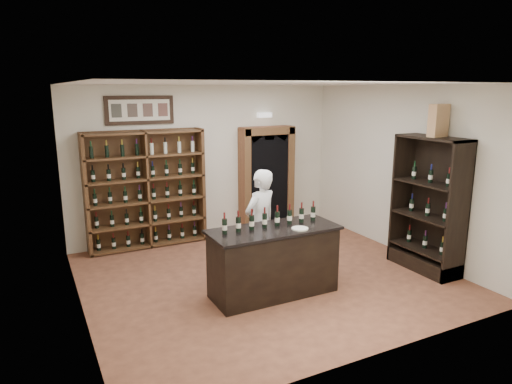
% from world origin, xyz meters
% --- Properties ---
extents(floor, '(5.50, 5.50, 0.00)m').
position_xyz_m(floor, '(0.00, 0.00, 0.00)').
color(floor, brown).
rests_on(floor, ground).
extents(ceiling, '(5.50, 5.50, 0.00)m').
position_xyz_m(ceiling, '(0.00, 0.00, 3.00)').
color(ceiling, white).
rests_on(ceiling, wall_back).
extents(wall_back, '(5.50, 0.04, 3.00)m').
position_xyz_m(wall_back, '(0.00, 2.50, 1.50)').
color(wall_back, silver).
rests_on(wall_back, ground).
extents(wall_left, '(0.04, 5.00, 3.00)m').
position_xyz_m(wall_left, '(-2.75, 0.00, 1.50)').
color(wall_left, silver).
rests_on(wall_left, ground).
extents(wall_right, '(0.04, 5.00, 3.00)m').
position_xyz_m(wall_right, '(2.75, 0.00, 1.50)').
color(wall_right, silver).
rests_on(wall_right, ground).
extents(wine_shelf, '(2.20, 0.38, 2.20)m').
position_xyz_m(wine_shelf, '(-1.30, 2.33, 1.10)').
color(wine_shelf, brown).
rests_on(wine_shelf, ground).
extents(framed_picture, '(1.25, 0.04, 0.52)m').
position_xyz_m(framed_picture, '(-1.30, 2.47, 2.55)').
color(framed_picture, black).
rests_on(framed_picture, wall_back).
extents(arched_doorway, '(1.17, 0.35, 2.17)m').
position_xyz_m(arched_doorway, '(1.25, 2.33, 1.14)').
color(arched_doorway, black).
rests_on(arched_doorway, ground).
extents(emergency_light, '(0.30, 0.10, 0.10)m').
position_xyz_m(emergency_light, '(1.25, 2.42, 2.40)').
color(emergency_light, white).
rests_on(emergency_light, wall_back).
extents(tasting_counter, '(1.88, 0.78, 1.00)m').
position_xyz_m(tasting_counter, '(-0.20, -0.60, 0.49)').
color(tasting_counter, black).
rests_on(tasting_counter, ground).
extents(counter_bottle_0, '(0.07, 0.07, 0.30)m').
position_xyz_m(counter_bottle_0, '(-0.92, -0.52, 1.11)').
color(counter_bottle_0, black).
rests_on(counter_bottle_0, tasting_counter).
extents(counter_bottle_1, '(0.07, 0.07, 0.30)m').
position_xyz_m(counter_bottle_1, '(-0.71, -0.52, 1.11)').
color(counter_bottle_1, black).
rests_on(counter_bottle_1, tasting_counter).
extents(counter_bottle_2, '(0.07, 0.07, 0.30)m').
position_xyz_m(counter_bottle_2, '(-0.51, -0.52, 1.11)').
color(counter_bottle_2, black).
rests_on(counter_bottle_2, tasting_counter).
extents(counter_bottle_3, '(0.07, 0.07, 0.30)m').
position_xyz_m(counter_bottle_3, '(-0.30, -0.52, 1.11)').
color(counter_bottle_3, black).
rests_on(counter_bottle_3, tasting_counter).
extents(counter_bottle_4, '(0.07, 0.07, 0.30)m').
position_xyz_m(counter_bottle_4, '(-0.10, -0.52, 1.11)').
color(counter_bottle_4, black).
rests_on(counter_bottle_4, tasting_counter).
extents(counter_bottle_5, '(0.07, 0.07, 0.30)m').
position_xyz_m(counter_bottle_5, '(0.11, -0.52, 1.11)').
color(counter_bottle_5, black).
rests_on(counter_bottle_5, tasting_counter).
extents(counter_bottle_6, '(0.07, 0.07, 0.30)m').
position_xyz_m(counter_bottle_6, '(0.31, -0.52, 1.11)').
color(counter_bottle_6, black).
rests_on(counter_bottle_6, tasting_counter).
extents(counter_bottle_7, '(0.07, 0.07, 0.30)m').
position_xyz_m(counter_bottle_7, '(0.52, -0.52, 1.11)').
color(counter_bottle_7, black).
rests_on(counter_bottle_7, tasting_counter).
extents(side_cabinet, '(0.48, 1.20, 2.20)m').
position_xyz_m(side_cabinet, '(2.52, -0.90, 0.75)').
color(side_cabinet, black).
rests_on(side_cabinet, ground).
extents(shopkeeper, '(0.73, 0.61, 1.73)m').
position_xyz_m(shopkeeper, '(-0.05, 0.10, 0.86)').
color(shopkeeper, white).
rests_on(shopkeeper, ground).
extents(plate, '(0.24, 0.24, 0.02)m').
position_xyz_m(plate, '(0.10, -0.81, 1.01)').
color(plate, silver).
rests_on(plate, tasting_counter).
extents(wine_crate, '(0.37, 0.20, 0.50)m').
position_xyz_m(wine_crate, '(2.51, -0.94, 2.45)').
color(wine_crate, tan).
rests_on(wine_crate, side_cabinet).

